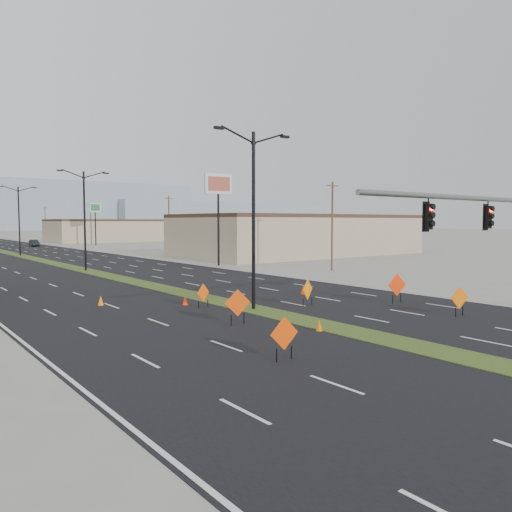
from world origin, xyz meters
TOP-DOWN VIEW (x-y plane):
  - ground at (0.00, 0.00)m, footprint 600.00×600.00m
  - building_se_near at (34.00, 45.00)m, footprint 36.00×18.00m
  - building_se_far at (38.00, 110.00)m, footprint 44.00×16.00m
  - mesa_east at (180.00, 290.00)m, footprint 160.00×50.00m
  - signal_mast at (8.56, 2.00)m, footprint 16.30×0.60m
  - streetlight_0 at (0.00, 12.00)m, footprint 5.15×0.24m
  - streetlight_1 at (0.00, 40.00)m, footprint 5.15×0.24m
  - streetlight_2 at (0.00, 68.00)m, footprint 5.15×0.24m
  - utility_pole_0 at (20.00, 25.00)m, footprint 1.60×0.20m
  - utility_pole_1 at (20.00, 60.00)m, footprint 1.60×0.20m
  - utility_pole_2 at (20.00, 95.00)m, footprint 1.60×0.20m
  - utility_pole_3 at (20.00, 130.00)m, footprint 1.60×0.20m
  - car_mid at (8.60, 95.29)m, footprint 1.68×4.16m
  - construction_sign_0 at (-5.50, 3.00)m, footprint 1.21×0.14m
  - construction_sign_1 at (-3.18, 9.12)m, footprint 1.26×0.41m
  - construction_sign_2 at (-2.00, 14.19)m, footprint 1.01×0.41m
  - construction_sign_3 at (3.13, 10.85)m, footprint 1.14×0.49m
  - construction_sign_4 at (7.38, 3.72)m, footprint 1.16×0.35m
  - construction_sign_5 at (8.24, 8.33)m, footprint 1.35×0.35m
  - cone_0 at (-1.04, 5.69)m, footprint 0.36×0.36m
  - cone_1 at (-2.37, 15.64)m, footprint 0.38×0.38m
  - cone_2 at (6.30, 14.56)m, footprint 0.41×0.41m
  - cone_3 at (-6.41, 18.65)m, footprint 0.37×0.37m
  - pole_sign_east_near at (14.00, 36.81)m, footprint 3.39×0.70m
  - pole_sign_east_far at (20.07, 92.56)m, footprint 2.84×1.26m

SIDE VIEW (x-z plane):
  - ground at x=0.00m, z-range 0.00..0.00m
  - cone_0 at x=-1.04m, z-range 0.00..0.54m
  - cone_3 at x=-6.41m, z-range 0.00..0.59m
  - cone_1 at x=-2.37m, z-range 0.00..0.60m
  - cone_2 at x=6.30m, z-range 0.00..0.67m
  - car_mid at x=8.60m, z-range 0.00..1.34m
  - construction_sign_2 at x=-2.00m, z-range 0.12..1.54m
  - construction_sign_4 at x=7.38m, z-range 0.14..1.72m
  - construction_sign_0 at x=-5.50m, z-range 0.14..1.75m
  - construction_sign_3 at x=3.13m, z-range 0.14..1.76m
  - construction_sign_1 at x=-3.18m, z-range 0.16..1.89m
  - construction_sign_5 at x=8.24m, z-range 0.17..2.00m
  - building_se_far at x=38.00m, z-range 0.00..5.00m
  - building_se_near at x=34.00m, z-range 0.00..5.50m
  - utility_pole_0 at x=20.00m, z-range 0.17..9.17m
  - utility_pole_1 at x=20.00m, z-range 0.17..9.17m
  - utility_pole_2 at x=20.00m, z-range 0.17..9.17m
  - utility_pole_3 at x=20.00m, z-range 0.17..9.17m
  - signal_mast at x=8.56m, z-range 0.79..8.79m
  - streetlight_0 at x=0.00m, z-range 0.41..10.43m
  - streetlight_1 at x=0.00m, z-range 0.41..10.43m
  - streetlight_2 at x=0.00m, z-range 0.41..10.43m
  - pole_sign_east_far at x=20.07m, z-range 2.75..11.58m
  - pole_sign_east_near at x=14.00m, z-range 3.32..13.65m
  - mesa_east at x=180.00m, z-range 0.00..18.00m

